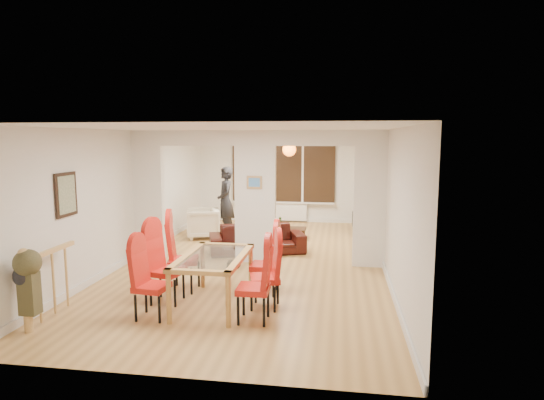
% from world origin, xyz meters
% --- Properties ---
extents(floor, '(5.00, 9.00, 0.01)m').
position_xyz_m(floor, '(0.00, 0.00, 0.00)').
color(floor, tan).
rests_on(floor, ground).
extents(room_walls, '(5.00, 9.00, 2.60)m').
position_xyz_m(room_walls, '(0.00, 0.00, 1.30)').
color(room_walls, silver).
rests_on(room_walls, floor).
extents(divider_wall, '(5.00, 0.18, 2.60)m').
position_xyz_m(divider_wall, '(0.00, 0.00, 1.30)').
color(divider_wall, white).
rests_on(divider_wall, floor).
extents(bay_window_blinds, '(3.00, 0.08, 1.80)m').
position_xyz_m(bay_window_blinds, '(0.00, 4.44, 1.50)').
color(bay_window_blinds, black).
rests_on(bay_window_blinds, room_walls).
extents(radiator, '(1.40, 0.08, 0.50)m').
position_xyz_m(radiator, '(0.00, 4.40, 0.30)').
color(radiator, white).
rests_on(radiator, floor).
extents(pendant_light, '(0.36, 0.36, 0.36)m').
position_xyz_m(pendant_light, '(0.30, 3.30, 2.15)').
color(pendant_light, orange).
rests_on(pendant_light, room_walls).
extents(stair_newel, '(0.40, 1.20, 1.10)m').
position_xyz_m(stair_newel, '(-2.25, -3.20, 0.55)').
color(stair_newel, tan).
rests_on(stair_newel, floor).
extents(wall_poster, '(0.04, 0.52, 0.67)m').
position_xyz_m(wall_poster, '(-2.47, -2.40, 1.60)').
color(wall_poster, gray).
rests_on(wall_poster, room_walls).
extents(pillar_photo, '(0.30, 0.03, 0.25)m').
position_xyz_m(pillar_photo, '(0.00, -0.10, 1.60)').
color(pillar_photo, '#4C8CD8').
rests_on(pillar_photo, divider_wall).
extents(dining_table, '(0.90, 1.61, 0.75)m').
position_xyz_m(dining_table, '(-0.17, -2.44, 0.38)').
color(dining_table, '#B78643').
rests_on(dining_table, floor).
extents(dining_chair_la, '(0.46, 0.46, 1.03)m').
position_xyz_m(dining_chair_la, '(-0.88, -3.03, 0.52)').
color(dining_chair_la, red).
rests_on(dining_chair_la, floor).
extents(dining_chair_lb, '(0.55, 0.55, 1.13)m').
position_xyz_m(dining_chair_lb, '(-0.89, -2.43, 0.56)').
color(dining_chair_lb, red).
rests_on(dining_chair_lb, floor).
extents(dining_chair_lc, '(0.56, 0.56, 1.16)m').
position_xyz_m(dining_chair_lc, '(-0.84, -1.86, 0.58)').
color(dining_chair_lc, red).
rests_on(dining_chair_lc, floor).
extents(dining_chair_ra, '(0.43, 0.43, 1.06)m').
position_xyz_m(dining_chair_ra, '(0.52, -2.94, 0.53)').
color(dining_chair_ra, red).
rests_on(dining_chair_ra, floor).
extents(dining_chair_rb, '(0.51, 0.51, 1.03)m').
position_xyz_m(dining_chair_rb, '(0.59, -2.43, 0.52)').
color(dining_chair_rb, red).
rests_on(dining_chair_rb, floor).
extents(dining_chair_rc, '(0.42, 0.42, 1.05)m').
position_xyz_m(dining_chair_rc, '(0.48, -1.81, 0.52)').
color(dining_chair_rc, red).
rests_on(dining_chair_rc, floor).
extents(sofa, '(2.16, 1.39, 0.59)m').
position_xyz_m(sofa, '(-0.10, 0.71, 0.29)').
color(sofa, black).
rests_on(sofa, floor).
extents(armchair, '(0.99, 1.00, 0.73)m').
position_xyz_m(armchair, '(-1.69, 1.98, 0.36)').
color(armchair, '#F0E5CB').
rests_on(armchair, floor).
extents(person, '(0.75, 0.64, 1.75)m').
position_xyz_m(person, '(-1.18, 2.28, 0.87)').
color(person, black).
rests_on(person, floor).
extents(television, '(1.02, 0.17, 0.59)m').
position_xyz_m(television, '(2.00, 3.34, 0.29)').
color(television, black).
rests_on(television, floor).
extents(coffee_table, '(1.15, 0.69, 0.25)m').
position_xyz_m(coffee_table, '(0.29, 2.25, 0.12)').
color(coffee_table, '#352112').
rests_on(coffee_table, floor).
extents(bottle, '(0.07, 0.07, 0.27)m').
position_xyz_m(bottle, '(0.19, 2.28, 0.38)').
color(bottle, '#143F19').
rests_on(bottle, coffee_table).
extents(bowl, '(0.23, 0.23, 0.06)m').
position_xyz_m(bowl, '(0.17, 2.25, 0.28)').
color(bowl, '#352112').
rests_on(bowl, coffee_table).
extents(shoes, '(0.22, 0.24, 0.09)m').
position_xyz_m(shoes, '(-0.34, -0.44, 0.05)').
color(shoes, black).
rests_on(shoes, floor).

